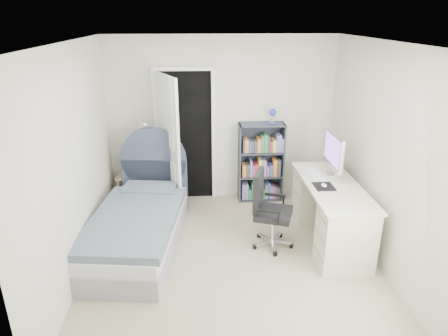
{
  "coord_description": "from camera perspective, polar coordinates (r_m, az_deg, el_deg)",
  "views": [
    {
      "loc": [
        -0.36,
        -4.09,
        2.76
      ],
      "look_at": [
        -0.06,
        0.35,
        1.04
      ],
      "focal_mm": 32.0,
      "sensor_mm": 36.0,
      "label": 1
    }
  ],
  "objects": [
    {
      "name": "room_shell",
      "position": [
        4.38,
        1.1,
        0.95
      ],
      "size": [
        3.5,
        3.7,
        2.6
      ],
      "color": "gray",
      "rests_on": "ground"
    },
    {
      "name": "door",
      "position": [
        5.89,
        -7.08,
        3.97
      ],
      "size": [
        0.92,
        0.77,
        2.06
      ],
      "color": "black",
      "rests_on": "ground"
    },
    {
      "name": "bed",
      "position": [
        5.19,
        -12.04,
        -7.78
      ],
      "size": [
        1.23,
        2.19,
        1.29
      ],
      "color": "gray",
      "rests_on": "ground"
    },
    {
      "name": "nightstand",
      "position": [
        6.25,
        -13.18,
        -1.75
      ],
      "size": [
        0.4,
        0.4,
        0.59
      ],
      "color": "tan",
      "rests_on": "ground"
    },
    {
      "name": "floor_lamp",
      "position": [
        5.92,
        -11.09,
        -1.09
      ],
      "size": [
        0.2,
        0.2,
        1.37
      ],
      "color": "silver",
      "rests_on": "ground"
    },
    {
      "name": "bookcase",
      "position": [
        6.22,
        5.34,
        0.46
      ],
      "size": [
        0.69,
        0.3,
        1.46
      ],
      "color": "#323945",
      "rests_on": "ground"
    },
    {
      "name": "desk",
      "position": [
        5.27,
        14.9,
        -5.82
      ],
      "size": [
        0.65,
        1.63,
        1.34
      ],
      "color": "beige",
      "rests_on": "ground"
    },
    {
      "name": "office_chair",
      "position": [
        4.98,
        6.21,
        -5.44
      ],
      "size": [
        0.56,
        0.57,
        0.99
      ],
      "color": "silver",
      "rests_on": "ground"
    }
  ]
}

